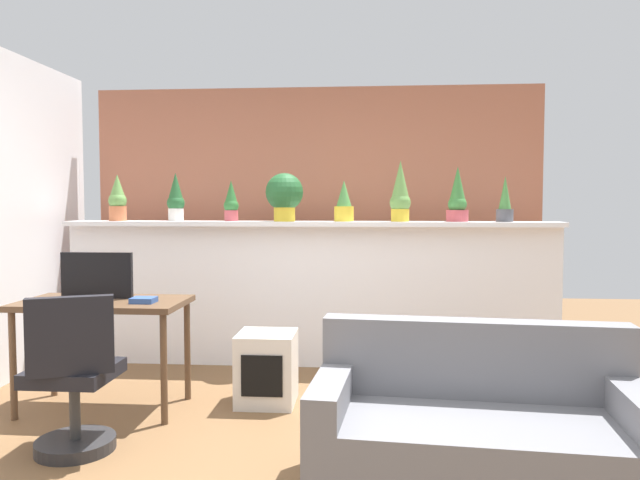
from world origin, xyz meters
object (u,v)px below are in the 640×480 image
at_px(potted_plant_4, 344,203).
at_px(side_cube_shelf, 267,368).
at_px(potted_plant_0, 118,199).
at_px(book_on_desk, 144,300).
at_px(tv_monitor, 97,275).
at_px(couch, 477,437).
at_px(potted_plant_5, 400,194).
at_px(desk, 104,312).
at_px(potted_plant_7, 505,202).
at_px(office_chair, 74,386).
at_px(potted_plant_3, 284,194).
at_px(potted_plant_2, 231,202).
at_px(potted_plant_6, 457,199).
at_px(potted_plant_1, 176,198).

relative_size(potted_plant_4, side_cube_shelf, 0.70).
distance_m(potted_plant_0, book_on_desk, 1.63).
distance_m(tv_monitor, couch, 2.71).
distance_m(potted_plant_4, potted_plant_5, 0.48).
bearing_deg(desk, potted_plant_5, 30.34).
relative_size(potted_plant_4, potted_plant_7, 0.91).
relative_size(potted_plant_4, office_chair, 0.38).
relative_size(potted_plant_3, desk, 0.37).
xyz_separation_m(potted_plant_2, potted_plant_7, (2.32, -0.03, 0.00)).
bearing_deg(potted_plant_6, desk, -154.14).
bearing_deg(side_cube_shelf, potted_plant_2, 114.87).
bearing_deg(potted_plant_3, office_chair, -115.47).
relative_size(potted_plant_0, potted_plant_4, 1.17).
bearing_deg(potted_plant_5, potted_plant_0, 179.77).
relative_size(potted_plant_0, potted_plant_5, 0.79).
distance_m(potted_plant_0, potted_plant_3, 1.48).
bearing_deg(book_on_desk, potted_plant_3, 58.85).
bearing_deg(potted_plant_3, side_cube_shelf, -89.66).
height_order(potted_plant_2, desk, potted_plant_2).
distance_m(potted_plant_3, desk, 1.79).
xyz_separation_m(potted_plant_3, desk, (-1.08, -1.18, -0.82)).
bearing_deg(potted_plant_3, potted_plant_5, 1.46).
bearing_deg(tv_monitor, book_on_desk, -22.78).
bearing_deg(potted_plant_1, potted_plant_2, 0.09).
xyz_separation_m(potted_plant_5, tv_monitor, (-2.14, -1.12, -0.58)).
height_order(tv_monitor, book_on_desk, tv_monitor).
height_order(potted_plant_7, tv_monitor, potted_plant_7).
bearing_deg(potted_plant_2, potted_plant_0, -178.73).
bearing_deg(office_chair, potted_plant_3, 64.53).
relative_size(potted_plant_1, potted_plant_5, 0.82).
height_order(potted_plant_2, tv_monitor, potted_plant_2).
bearing_deg(potted_plant_0, potted_plant_2, 1.27).
height_order(potted_plant_1, potted_plant_2, potted_plant_1).
height_order(potted_plant_4, office_chair, potted_plant_4).
xyz_separation_m(potted_plant_0, office_chair, (0.56, -1.96, -1.06)).
xyz_separation_m(office_chair, couch, (2.15, -0.29, -0.11)).
distance_m(potted_plant_4, book_on_desk, 1.92).
bearing_deg(potted_plant_3, potted_plant_0, 178.65).
bearing_deg(side_cube_shelf, potted_plant_3, 90.34).
bearing_deg(office_chair, potted_plant_1, 91.36).
bearing_deg(potted_plant_5, potted_plant_6, 3.01).
bearing_deg(side_cube_shelf, desk, -169.45).
bearing_deg(tv_monitor, potted_plant_4, 34.26).
bearing_deg(potted_plant_1, potted_plant_4, -0.92).
xyz_separation_m(tv_monitor, couch, (2.39, -1.12, -0.63)).
xyz_separation_m(potted_plant_6, potted_plant_7, (0.39, -0.02, -0.03)).
xyz_separation_m(potted_plant_3, potted_plant_6, (1.46, 0.05, -0.04)).
distance_m(potted_plant_5, book_on_desk, 2.28).
xyz_separation_m(potted_plant_1, potted_plant_7, (2.81, -0.03, -0.03)).
relative_size(potted_plant_5, tv_monitor, 1.03).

